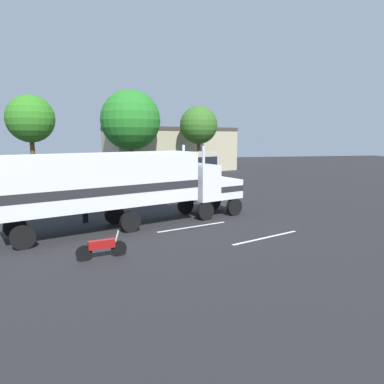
% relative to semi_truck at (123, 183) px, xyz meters
% --- Properties ---
extents(ground_plane, '(120.00, 120.00, 0.00)m').
position_rel_semi_truck_xyz_m(ground_plane, '(5.44, 2.79, -2.52)').
color(ground_plane, '#232326').
extents(lane_stripe_near, '(4.19, 1.66, 0.01)m').
position_rel_semi_truck_xyz_m(lane_stripe_near, '(3.78, -0.71, -2.52)').
color(lane_stripe_near, silver).
rests_on(lane_stripe_near, ground_plane).
extents(lane_stripe_mid, '(4.12, 1.86, 0.01)m').
position_rel_semi_truck_xyz_m(lane_stripe_mid, '(6.96, -3.56, -2.52)').
color(lane_stripe_mid, silver).
rests_on(lane_stripe_mid, ground_plane).
extents(semi_truck, '(14.01, 7.81, 4.50)m').
position_rel_semi_truck_xyz_m(semi_truck, '(0.00, 0.00, 0.00)').
color(semi_truck, white).
rests_on(semi_truck, ground_plane).
extents(person_bystander, '(0.34, 0.45, 1.63)m').
position_rel_semi_truck_xyz_m(person_bystander, '(-2.22, 1.66, -1.63)').
color(person_bystander, black).
rests_on(person_bystander, ground_plane).
extents(parked_bus, '(10.97, 7.23, 3.40)m').
position_rel_semi_truck_xyz_m(parked_bus, '(4.63, 14.79, -0.46)').
color(parked_bus, '#BFB29E').
rests_on(parked_bus, ground_plane).
extents(motorcycle, '(2.06, 0.65, 1.12)m').
position_rel_semi_truck_xyz_m(motorcycle, '(-0.98, -5.06, -2.04)').
color(motorcycle, black).
rests_on(motorcycle, ground_plane).
extents(tree_left, '(4.59, 4.59, 9.01)m').
position_rel_semi_truck_xyz_m(tree_left, '(-8.44, 17.91, 4.15)').
color(tree_left, brown).
rests_on(tree_left, ground_plane).
extents(tree_center, '(7.06, 7.06, 10.45)m').
position_rel_semi_truck_xyz_m(tree_center, '(1.35, 23.79, 4.39)').
color(tree_center, brown).
rests_on(tree_center, ground_plane).
extents(tree_right, '(4.72, 4.72, 8.78)m').
position_rel_semi_truck_xyz_m(tree_right, '(9.80, 24.72, 3.85)').
color(tree_right, brown).
rests_on(tree_right, ground_plane).
extents(building_backdrop, '(19.69, 12.85, 6.27)m').
position_rel_semi_truck_xyz_m(building_backdrop, '(7.40, 30.58, 0.83)').
color(building_backdrop, '#B7AD8C').
rests_on(building_backdrop, ground_plane).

